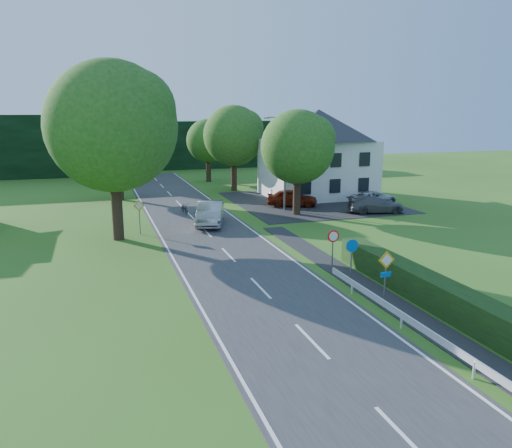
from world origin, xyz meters
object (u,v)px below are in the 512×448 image
object	(u,v)px
streetlight	(284,159)
moving_car	(210,213)
motorcycle	(185,208)
parasol	(280,192)
parked_car_grey	(376,205)
parked_car_silver_a	(290,191)
parked_car_red	(292,198)
parked_car_silver_b	(373,198)

from	to	relation	value
streetlight	moving_car	xyz separation A→B (m)	(-7.25, -3.63, -3.56)
moving_car	motorcycle	xyz separation A→B (m)	(-1.11, 4.75, -0.41)
streetlight	parasol	size ratio (longest dim) A/B	4.25
streetlight	parked_car_grey	distance (m)	8.69
streetlight	motorcycle	world-z (taller)	streetlight
motorcycle	parked_car_silver_a	bearing A→B (deg)	16.33
motorcycle	parasol	world-z (taller)	parasol
parked_car_red	parked_car_grey	size ratio (longest dim) A/B	0.96
moving_car	parked_car_silver_b	world-z (taller)	moving_car
parked_car_grey	parked_car_silver_b	distance (m)	3.94
motorcycle	parked_car_grey	distance (m)	16.06
parked_car_red	parked_car_silver_a	world-z (taller)	parked_car_red
motorcycle	parked_car_silver_b	xyz separation A→B (m)	(17.24, -1.15, 0.17)
motorcycle	parked_car_red	distance (m)	9.81
moving_car	parked_car_silver_a	xyz separation A→B (m)	(10.20, 9.38, -0.19)
parked_car_red	parasol	xyz separation A→B (m)	(-0.04, 2.96, 0.08)
motorcycle	parked_car_silver_b	world-z (taller)	parked_car_silver_b
parked_car_grey	parasol	world-z (taller)	parasol
moving_car	motorcycle	distance (m)	4.90
parked_car_grey	parasol	distance (m)	9.74
parked_car_silver_a	parked_car_grey	xyz separation A→B (m)	(4.07, -9.25, 0.01)
parasol	parked_car_silver_b	bearing A→B (deg)	-30.86
streetlight	parked_car_red	world-z (taller)	streetlight
parked_car_silver_a	parked_car_silver_b	world-z (taller)	parked_car_silver_a
motorcycle	parked_car_silver_b	bearing A→B (deg)	-9.72
parked_car_grey	parked_car_silver_b	xyz separation A→B (m)	(1.86, 3.48, -0.06)
parked_car_silver_b	parasol	bearing A→B (deg)	50.74
moving_car	parked_car_red	xyz separation A→B (m)	(8.68, 5.12, -0.10)
moving_car	parked_car_grey	bearing A→B (deg)	17.50
moving_car	parked_car_silver_b	xyz separation A→B (m)	(16.13, 3.60, -0.24)
streetlight	parked_car_silver_b	distance (m)	9.66
parked_car_red	parked_car_silver_a	size ratio (longest dim) A/B	1.10
parasol	parked_car_red	bearing A→B (deg)	-89.24
motorcycle	parked_car_red	bearing A→B (deg)	-3.79
streetlight	parked_car_grey	size ratio (longest dim) A/B	1.70
motorcycle	parked_car_silver_a	world-z (taller)	parked_car_silver_a
moving_car	parked_car_silver_a	bearing A→B (deg)	59.59
streetlight	parked_car_silver_b	size ratio (longest dim) A/B	1.78
parked_car_silver_b	parked_car_red	bearing A→B (deg)	70.12
parked_car_red	parked_car_silver_a	distance (m)	4.53
streetlight	parasol	xyz separation A→B (m)	(1.39, 4.45, -3.58)
streetlight	motorcycle	xyz separation A→B (m)	(-8.36, 1.12, -3.97)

